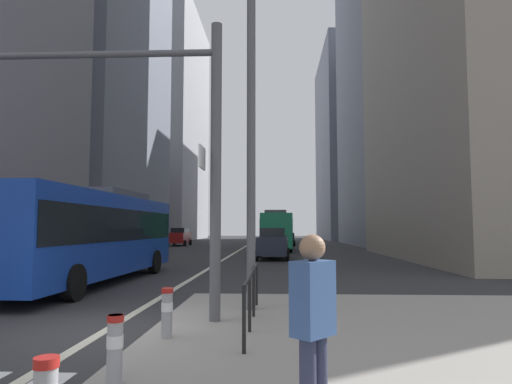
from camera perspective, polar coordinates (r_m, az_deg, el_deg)
ground_plane at (r=28.79m, az=-3.96°, el=-8.46°), size 160.00×160.00×0.00m
median_island at (r=8.08m, az=19.47°, el=-17.87°), size 9.00×10.00×0.15m
lane_centre_line at (r=38.72m, az=-2.25°, el=-7.45°), size 0.20×80.00×0.01m
office_tower_left_mid at (r=54.17m, az=-19.36°, el=17.55°), size 10.63×22.56×44.22m
office_tower_left_far at (r=79.33m, az=-11.62°, el=8.22°), size 11.79×24.24×38.74m
office_tower_right_mid at (r=59.39m, az=16.90°, el=21.25°), size 10.64×19.84×55.25m
office_tower_right_far at (r=79.47m, az=12.60°, el=5.66°), size 11.86×23.59×31.80m
city_bus_blue_oncoming at (r=16.98m, az=-20.14°, el=-4.72°), size 2.92×11.50×3.40m
city_bus_red_receding at (r=39.78m, az=2.35°, el=-4.73°), size 2.94×11.32×3.40m
city_bus_red_distant at (r=59.56m, az=2.27°, el=-4.67°), size 2.78×11.00×3.40m
car_oncoming_mid at (r=50.19m, az=-9.69°, el=-5.60°), size 2.05×4.47×1.94m
car_receding_near at (r=28.28m, az=2.17°, el=-6.52°), size 2.18×4.66×1.94m
car_receding_far at (r=48.92m, az=3.66°, el=-5.68°), size 2.17×4.33×1.94m
traffic_signal_gantry at (r=9.85m, az=-19.62°, el=8.60°), size 7.24×0.65×6.00m
street_lamp_post at (r=10.69m, az=-0.62°, el=13.51°), size 5.50×0.32×8.00m
bollard_left at (r=5.77m, az=-17.48°, el=-18.11°), size 0.20×0.20×0.80m
bollard_right at (r=7.87m, az=-11.23°, el=-14.46°), size 0.20×0.20×0.81m
pedestrian_railing at (r=8.77m, az=-0.54°, el=-11.75°), size 0.06×4.15×0.98m
pedestrian_waiting at (r=4.19m, az=7.25°, el=-16.06°), size 0.43×0.44×1.76m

